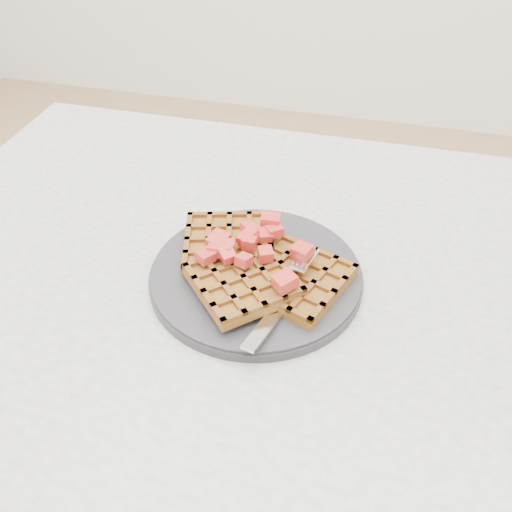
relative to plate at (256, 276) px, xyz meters
name	(u,v)px	position (x,y,z in m)	size (l,w,h in m)	color
table	(322,356)	(0.09, 0.00, -0.12)	(1.20, 0.80, 0.75)	beige
plate	(256,276)	(0.00, 0.00, 0.00)	(0.27, 0.27, 0.02)	#252528
waffles	(255,266)	(0.00, 0.00, 0.02)	(0.24, 0.22, 0.03)	brown
strawberry_pile	(256,247)	(0.00, 0.00, 0.05)	(0.15, 0.15, 0.02)	maroon
fork	(287,296)	(0.05, -0.04, 0.02)	(0.02, 0.18, 0.02)	silver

